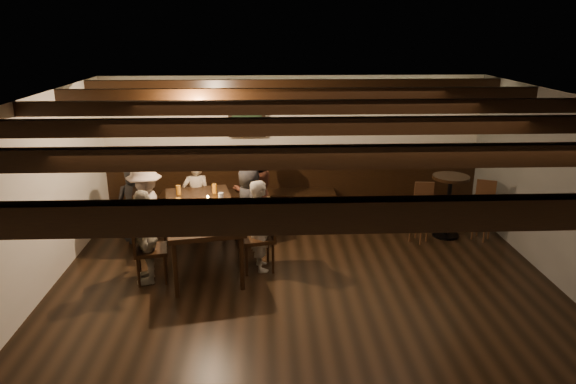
{
  "coord_description": "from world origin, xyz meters",
  "views": [
    {
      "loc": [
        -0.48,
        -5.22,
        3.19
      ],
      "look_at": [
        -0.2,
        1.3,
        1.07
      ],
      "focal_mm": 32.0,
      "sensor_mm": 36.0,
      "label": 1
    }
  ],
  "objects_px": {
    "high_top_table": "(449,197)",
    "bar_stool_right": "(482,217)",
    "person_bench_left": "(137,203)",
    "person_right_far": "(261,225)",
    "person_bench_right": "(254,191)",
    "dining_table": "(201,213)",
    "chair_left_far": "(150,261)",
    "person_right_near": "(250,205)",
    "person_left_near": "(147,210)",
    "chair_right_far": "(259,249)",
    "chair_left_near": "(151,234)",
    "bar_stool_left": "(420,219)",
    "chair_right_near": "(248,227)",
    "person_bench_centre": "(197,197)",
    "person_left_far": "(145,236)"
  },
  "relations": [
    {
      "from": "person_bench_centre",
      "to": "bar_stool_right",
      "type": "relative_size",
      "value": 1.19
    },
    {
      "from": "chair_left_near",
      "to": "chair_right_far",
      "type": "xyz_separation_m",
      "value": [
        1.59,
        -0.61,
        0.0
      ]
    },
    {
      "from": "chair_right_far",
      "to": "high_top_table",
      "type": "height_order",
      "value": "high_top_table"
    },
    {
      "from": "person_bench_centre",
      "to": "person_left_far",
      "type": "height_order",
      "value": "person_left_far"
    },
    {
      "from": "bar_stool_left",
      "to": "person_right_far",
      "type": "bearing_deg",
      "value": -155.56
    },
    {
      "from": "person_left_near",
      "to": "high_top_table",
      "type": "distance_m",
      "value": 4.58
    },
    {
      "from": "person_bench_left",
      "to": "chair_left_far",
      "type": "bearing_deg",
      "value": 97.64
    },
    {
      "from": "person_left_near",
      "to": "person_right_far",
      "type": "relative_size",
      "value": 1.04
    },
    {
      "from": "person_bench_left",
      "to": "bar_stool_right",
      "type": "relative_size",
      "value": 1.26
    },
    {
      "from": "chair_right_near",
      "to": "person_left_far",
      "type": "height_order",
      "value": "person_left_far"
    },
    {
      "from": "chair_left_far",
      "to": "person_right_far",
      "type": "relative_size",
      "value": 0.71
    },
    {
      "from": "person_bench_left",
      "to": "person_right_far",
      "type": "distance_m",
      "value": 2.13
    },
    {
      "from": "person_left_near",
      "to": "person_right_near",
      "type": "height_order",
      "value": "person_left_near"
    },
    {
      "from": "person_left_near",
      "to": "high_top_table",
      "type": "bearing_deg",
      "value": 84.2
    },
    {
      "from": "chair_left_far",
      "to": "person_bench_right",
      "type": "bearing_deg",
      "value": 129.82
    },
    {
      "from": "person_left_far",
      "to": "person_right_near",
      "type": "bearing_deg",
      "value": 120.96
    },
    {
      "from": "chair_left_near",
      "to": "person_left_far",
      "type": "distance_m",
      "value": 0.96
    },
    {
      "from": "person_right_far",
      "to": "bar_stool_left",
      "type": "distance_m",
      "value": 2.56
    },
    {
      "from": "bar_stool_right",
      "to": "person_bench_right",
      "type": "bearing_deg",
      "value": -164.29
    },
    {
      "from": "person_right_near",
      "to": "high_top_table",
      "type": "bearing_deg",
      "value": -98.6
    },
    {
      "from": "bar_stool_left",
      "to": "bar_stool_right",
      "type": "relative_size",
      "value": 1.0
    },
    {
      "from": "chair_left_far",
      "to": "person_bench_centre",
      "type": "height_order",
      "value": "person_bench_centre"
    },
    {
      "from": "chair_left_far",
      "to": "chair_right_far",
      "type": "height_order",
      "value": "chair_right_far"
    },
    {
      "from": "person_right_near",
      "to": "bar_stool_right",
      "type": "relative_size",
      "value": 1.23
    },
    {
      "from": "chair_right_near",
      "to": "chair_right_far",
      "type": "bearing_deg",
      "value": -179.86
    },
    {
      "from": "dining_table",
      "to": "bar_stool_right",
      "type": "height_order",
      "value": "bar_stool_right"
    },
    {
      "from": "chair_left_near",
      "to": "bar_stool_left",
      "type": "relative_size",
      "value": 0.95
    },
    {
      "from": "dining_table",
      "to": "high_top_table",
      "type": "height_order",
      "value": "high_top_table"
    },
    {
      "from": "person_right_near",
      "to": "high_top_table",
      "type": "relative_size",
      "value": 1.24
    },
    {
      "from": "chair_right_far",
      "to": "person_left_near",
      "type": "relative_size",
      "value": 0.73
    },
    {
      "from": "person_bench_right",
      "to": "person_left_near",
      "type": "relative_size",
      "value": 1.05
    },
    {
      "from": "dining_table",
      "to": "high_top_table",
      "type": "xyz_separation_m",
      "value": [
        3.74,
        0.72,
        -0.07
      ]
    },
    {
      "from": "chair_right_far",
      "to": "bar_stool_right",
      "type": "distance_m",
      "value": 3.55
    },
    {
      "from": "chair_right_near",
      "to": "person_bench_centre",
      "type": "bearing_deg",
      "value": 50.12
    },
    {
      "from": "chair_left_far",
      "to": "person_bench_right",
      "type": "distance_m",
      "value": 2.15
    },
    {
      "from": "chair_right_near",
      "to": "chair_right_far",
      "type": "xyz_separation_m",
      "value": [
        0.17,
        -0.88,
        0.03
      ]
    },
    {
      "from": "high_top_table",
      "to": "bar_stool_right",
      "type": "relative_size",
      "value": 0.99
    },
    {
      "from": "dining_table",
      "to": "chair_left_far",
      "type": "relative_size",
      "value": 2.48
    },
    {
      "from": "chair_left_near",
      "to": "person_left_near",
      "type": "relative_size",
      "value": 0.72
    },
    {
      "from": "person_bench_right",
      "to": "person_bench_centre",
      "type": "bearing_deg",
      "value": -9.46
    },
    {
      "from": "person_left_far",
      "to": "person_right_far",
      "type": "height_order",
      "value": "person_right_far"
    },
    {
      "from": "chair_right_far",
      "to": "person_bench_right",
      "type": "xyz_separation_m",
      "value": [
        -0.08,
        1.36,
        0.4
      ]
    },
    {
      "from": "dining_table",
      "to": "chair_right_near",
      "type": "bearing_deg",
      "value": 32.07
    },
    {
      "from": "chair_right_far",
      "to": "person_bench_centre",
      "type": "bearing_deg",
      "value": 25.65
    },
    {
      "from": "chair_left_near",
      "to": "person_bench_left",
      "type": "relative_size",
      "value": 0.75
    },
    {
      "from": "person_left_far",
      "to": "person_bench_centre",
      "type": "bearing_deg",
      "value": 153.43
    },
    {
      "from": "chair_right_near",
      "to": "high_top_table",
      "type": "distance_m",
      "value": 3.15
    },
    {
      "from": "dining_table",
      "to": "person_bench_left",
      "type": "height_order",
      "value": "person_bench_left"
    },
    {
      "from": "person_right_near",
      "to": "bar_stool_left",
      "type": "bearing_deg",
      "value": -102.67
    },
    {
      "from": "chair_left_near",
      "to": "bar_stool_left",
      "type": "height_order",
      "value": "bar_stool_left"
    }
  ]
}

